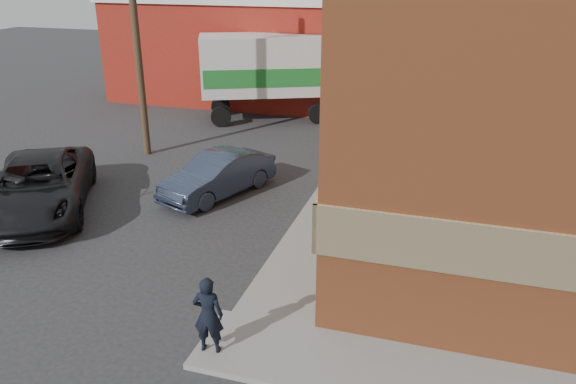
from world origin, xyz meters
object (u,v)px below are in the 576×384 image
Objects in this scene: box_truck at (284,71)px; sedan at (218,175)px; man at (208,315)px; suv_a at (39,185)px; utility_pole at (135,26)px; warehouse at (274,44)px.

sedan is at bearing -108.96° from box_truck.
man is 0.19× the size of box_truck.
suv_a is (-7.53, 4.62, -0.09)m from man.
utility_pole is at bearing -141.95° from box_truck.
utility_pole is 2.23× the size of sedan.
box_truck reaches higher than suv_a.
man is at bearing -60.98° from suv_a.
man is 0.39× the size of sedan.
box_truck is (3.47, 6.50, -2.53)m from utility_pole.
suv_a is (-4.52, -2.67, 0.14)m from sedan.
sedan is at bearing -34.82° from utility_pole.
utility_pole is (-1.50, -11.00, 1.93)m from warehouse.
warehouse reaches higher than suv_a.
man is at bearing -74.75° from warehouse.
suv_a is 0.72× the size of box_truck.
sedan is at bearing -78.74° from warehouse.
utility_pole is 5.80× the size of man.
suv_a is at bearing -127.91° from sedan.
warehouse is 2.02× the size of box_truck.
warehouse reaches higher than man.
man is at bearing -54.60° from utility_pole.
utility_pole is 1.56× the size of suv_a.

